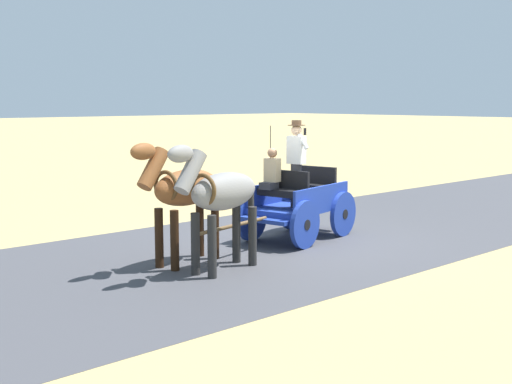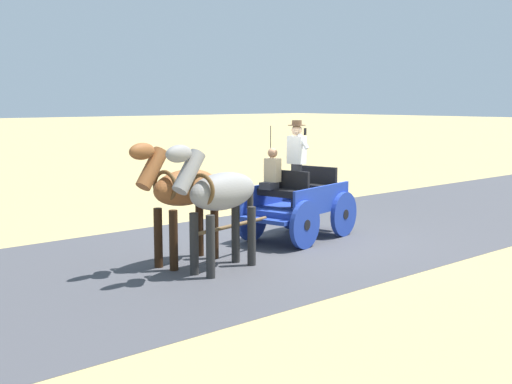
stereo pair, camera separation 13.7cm
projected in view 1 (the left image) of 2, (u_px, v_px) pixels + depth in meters
ground_plane at (298, 240)px, 14.03m from camera, size 200.00×200.00×0.00m
road_surface at (298, 240)px, 14.03m from camera, size 6.54×160.00×0.01m
horse_drawn_carriage at (296, 201)px, 14.01m from camera, size 1.88×4.51×2.50m
horse_near_side at (220, 195)px, 11.27m from camera, size 0.85×2.15×2.21m
horse_off_side at (183, 191)px, 11.76m from camera, size 0.88×2.15×2.21m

